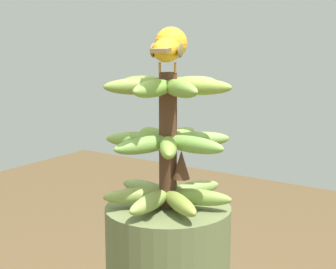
{
  "coord_description": "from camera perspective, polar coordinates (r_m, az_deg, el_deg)",
  "views": [
    {
      "loc": [
        -0.93,
        -0.63,
        1.47
      ],
      "look_at": [
        0.0,
        0.0,
        1.26
      ],
      "focal_mm": 58.53,
      "sensor_mm": 36.0,
      "label": 1
    }
  ],
  "objects": [
    {
      "name": "perched_bird",
      "position": [
        1.14,
        0.14,
        9.14
      ],
      "size": [
        0.22,
        0.13,
        0.09
      ],
      "color": "#C68933",
      "rests_on": "banana_bunch"
    },
    {
      "name": "banana_bunch",
      "position": [
        1.14,
        0.02,
        -0.75
      ],
      "size": [
        0.28,
        0.28,
        0.29
      ],
      "color": "#4C2D1E",
      "rests_on": "banana_tree"
    }
  ]
}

